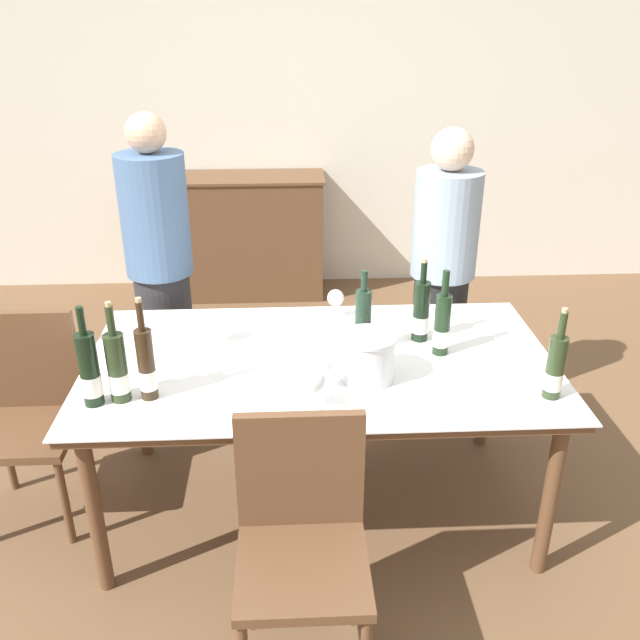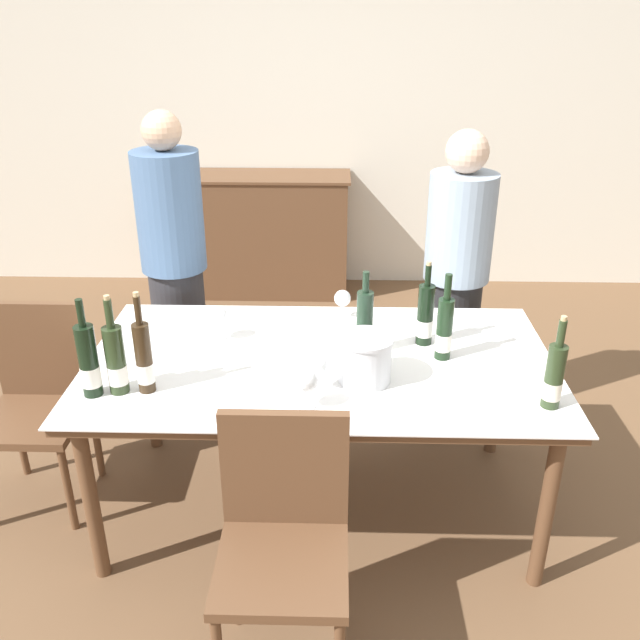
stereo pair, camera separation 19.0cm
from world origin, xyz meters
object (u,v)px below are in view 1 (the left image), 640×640
at_px(wine_bottle_1, 555,368).
at_px(wine_bottle_5, 363,323).
at_px(wine_bottle_4, 117,368).
at_px(wine_glass_2, 214,321).
at_px(chair_left_end, 28,405).
at_px(ice_bucket, 368,356).
at_px(chair_near_front, 302,532).
at_px(person_guest_left, 442,281).
at_px(wine_glass_0, 336,298).
at_px(wine_bottle_6, 442,325).
at_px(dining_table, 320,373).
at_px(wine_bottle_2, 146,365).
at_px(wine_glass_3, 314,382).
at_px(wine_glass_1, 324,366).
at_px(person_host, 161,278).
at_px(wine_bottle_0, 90,371).
at_px(sideboard_cabinet, 236,236).
at_px(wine_bottle_3, 421,313).

bearing_deg(wine_bottle_1, wine_bottle_5, 149.09).
bearing_deg(wine_bottle_4, wine_bottle_5, 19.97).
distance_m(wine_glass_2, chair_left_end, 0.88).
relative_size(ice_bucket, chair_near_front, 0.24).
bearing_deg(person_guest_left, wine_glass_2, -152.12).
xyz_separation_m(wine_bottle_1, person_guest_left, (-0.18, 1.10, -0.10)).
distance_m(wine_bottle_5, wine_glass_0, 0.35).
bearing_deg(wine_bottle_5, wine_bottle_6, -6.45).
xyz_separation_m(wine_bottle_1, chair_left_end, (-2.10, 0.42, -0.35)).
relative_size(dining_table, wine_glass_0, 13.93).
bearing_deg(wine_bottle_6, wine_bottle_2, -165.78).
bearing_deg(dining_table, wine_bottle_5, 20.74).
distance_m(wine_glass_3, chair_left_end, 1.34).
xyz_separation_m(wine_glass_1, person_guest_left, (0.66, 1.01, -0.08)).
distance_m(wine_glass_2, chair_near_front, 1.05).
distance_m(chair_near_front, person_host, 1.70).
distance_m(wine_bottle_0, wine_bottle_1, 1.69).
bearing_deg(wine_bottle_1, dining_table, 158.77).
xyz_separation_m(wine_glass_1, wine_glass_3, (-0.04, -0.12, 0.00)).
xyz_separation_m(ice_bucket, wine_glass_3, (-0.22, -0.20, 0.01)).
relative_size(dining_table, chair_left_end, 2.11).
height_order(wine_bottle_1, wine_glass_0, wine_bottle_1).
bearing_deg(sideboard_cabinet, dining_table, -78.41).
height_order(wine_bottle_3, wine_glass_3, wine_bottle_3).
height_order(ice_bucket, person_host, person_host).
xyz_separation_m(dining_table, wine_glass_3, (-0.04, -0.36, 0.17)).
bearing_deg(ice_bucket, person_guest_left, 62.11).
bearing_deg(dining_table, wine_bottle_3, 20.25).
bearing_deg(person_guest_left, wine_bottle_2, -142.04).
xyz_separation_m(dining_table, person_host, (-0.77, 0.78, 0.13)).
relative_size(wine_bottle_0, wine_bottle_1, 1.08).
bearing_deg(wine_bottle_3, wine_bottle_2, -158.79).
distance_m(ice_bucket, wine_bottle_0, 1.03).
xyz_separation_m(wine_bottle_1, wine_bottle_3, (-0.40, 0.49, 0.01)).
relative_size(wine_bottle_0, wine_bottle_5, 1.07).
height_order(wine_glass_2, person_guest_left, person_guest_left).
xyz_separation_m(ice_bucket, person_guest_left, (0.49, 0.93, -0.07)).
height_order(wine_bottle_4, wine_glass_1, wine_bottle_4).
height_order(wine_bottle_0, person_host, person_host).
relative_size(wine_bottle_3, person_guest_left, 0.24).
relative_size(wine_bottle_6, chair_left_end, 0.41).
distance_m(wine_bottle_0, wine_bottle_2, 0.20).
bearing_deg(wine_bottle_2, wine_glass_3, -9.42).
height_order(wine_glass_1, person_host, person_host).
bearing_deg(sideboard_cabinet, person_guest_left, -55.93).
height_order(wine_glass_2, chair_near_front, chair_near_front).
bearing_deg(wine_glass_2, dining_table, -21.82).
height_order(dining_table, person_host, person_host).
bearing_deg(person_host, dining_table, -45.44).
relative_size(wine_bottle_0, chair_near_front, 0.42).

